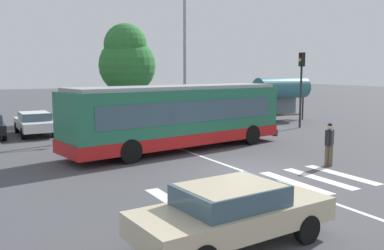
# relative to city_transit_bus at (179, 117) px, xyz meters

# --- Properties ---
(ground_plane) EXTENTS (160.00, 160.00, 0.00)m
(ground_plane) POSITION_rel_city_transit_bus_xyz_m (0.24, -5.14, -1.59)
(ground_plane) COLOR #47474C
(city_transit_bus) EXTENTS (11.61, 4.41, 3.06)m
(city_transit_bus) POSITION_rel_city_transit_bus_xyz_m (0.00, 0.00, 0.00)
(city_transit_bus) COLOR black
(city_transit_bus) RESTS_ON ground_plane
(pedestrian_crossing_street) EXTENTS (0.52, 0.42, 1.72)m
(pedestrian_crossing_street) POSITION_rel_city_transit_bus_xyz_m (3.59, -5.99, -0.62)
(pedestrian_crossing_street) COLOR brown
(pedestrian_crossing_street) RESTS_ON ground_plane
(foreground_sedan) EXTENTS (4.63, 2.17, 1.35)m
(foreground_sedan) POSITION_rel_city_transit_bus_xyz_m (-4.04, -10.39, -0.82)
(foreground_sedan) COLOR black
(foreground_sedan) RESTS_ON ground_plane
(parked_car_white) EXTENTS (1.89, 4.51, 1.35)m
(parked_car_white) POSITION_rel_city_transit_bus_xyz_m (-5.30, 8.23, -0.82)
(parked_car_white) COLOR black
(parked_car_white) RESTS_ON ground_plane
(parked_car_champagne) EXTENTS (1.88, 4.50, 1.35)m
(parked_car_champagne) POSITION_rel_city_transit_bus_xyz_m (-2.59, 8.38, -0.82)
(parked_car_champagne) COLOR black
(parked_car_champagne) RESTS_ON ground_plane
(parked_car_charcoal) EXTENTS (1.93, 4.53, 1.35)m
(parked_car_charcoal) POSITION_rel_city_transit_bus_xyz_m (0.12, 8.29, -0.82)
(parked_car_charcoal) COLOR black
(parked_car_charcoal) RESTS_ON ground_plane
(parked_car_silver) EXTENTS (1.95, 4.54, 1.35)m
(parked_car_silver) POSITION_rel_city_transit_bus_xyz_m (2.76, 8.53, -0.82)
(parked_car_silver) COLOR black
(parked_car_silver) RESTS_ON ground_plane
(parked_car_teal) EXTENTS (1.92, 4.53, 1.35)m
(parked_car_teal) POSITION_rel_city_transit_bus_xyz_m (5.68, 8.79, -0.82)
(parked_car_teal) COLOR black
(parked_car_teal) RESTS_ON ground_plane
(traffic_light_far_corner) EXTENTS (0.33, 0.32, 4.93)m
(traffic_light_far_corner) POSITION_rel_city_transit_bus_xyz_m (10.58, 3.02, 1.71)
(traffic_light_far_corner) COLOR #28282B
(traffic_light_far_corner) RESTS_ON ground_plane
(bus_stop_shelter) EXTENTS (4.45, 1.54, 3.25)m
(bus_stop_shelter) POSITION_rel_city_transit_bus_xyz_m (11.91, 6.45, 0.83)
(bus_stop_shelter) COLOR #28282B
(bus_stop_shelter) RESTS_ON ground_plane
(twin_arm_street_lamp) EXTENTS (5.27, 0.32, 9.96)m
(twin_arm_street_lamp) POSITION_rel_city_transit_bus_xyz_m (3.96, 6.82, 4.52)
(twin_arm_street_lamp) COLOR #939399
(twin_arm_street_lamp) RESTS_ON ground_plane
(background_tree_right) EXTENTS (4.56, 4.56, 7.48)m
(background_tree_right) POSITION_rel_city_transit_bus_xyz_m (2.81, 14.55, 3.05)
(background_tree_right) COLOR brown
(background_tree_right) RESTS_ON ground_plane
(crosswalk_painted_stripes) EXTENTS (7.27, 3.25, 0.01)m
(crosswalk_painted_stripes) POSITION_rel_city_transit_bus_xyz_m (-0.46, -7.20, -1.58)
(crosswalk_painted_stripes) COLOR silver
(crosswalk_painted_stripes) RESTS_ON ground_plane
(lane_center_line) EXTENTS (0.16, 24.00, 0.01)m
(lane_center_line) POSITION_rel_city_transit_bus_xyz_m (0.13, -3.14, -1.58)
(lane_center_line) COLOR silver
(lane_center_line) RESTS_ON ground_plane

